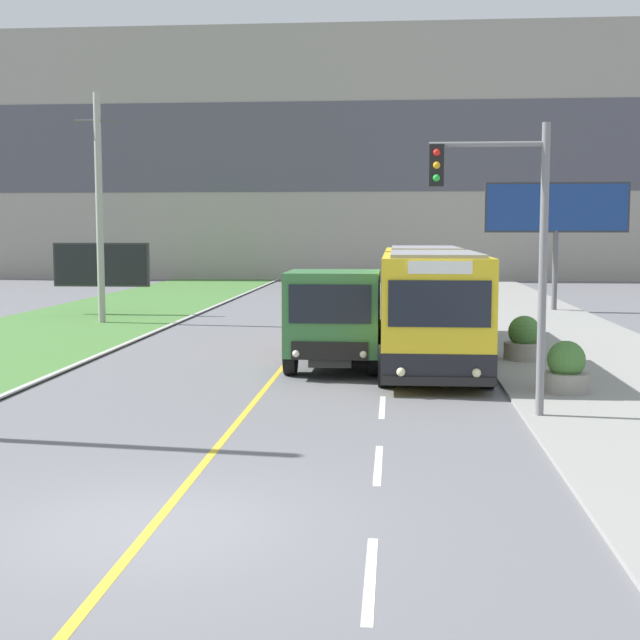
% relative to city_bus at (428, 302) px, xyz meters
% --- Properties ---
extents(ground_plane, '(300.00, 300.00, 0.00)m').
position_rel_city_bus_xyz_m(ground_plane, '(-3.96, -15.33, -1.59)').
color(ground_plane, slate).
extents(lane_marking_centre, '(2.88, 140.00, 0.01)m').
position_rel_city_bus_xyz_m(lane_marking_centre, '(-3.61, -13.44, -1.59)').
color(lane_marking_centre, gold).
rests_on(lane_marking_centre, ground_plane).
extents(apartment_block_background, '(80.00, 8.04, 18.53)m').
position_rel_city_bus_xyz_m(apartment_block_background, '(-3.96, 43.55, 7.67)').
color(apartment_block_background, gray).
rests_on(apartment_block_background, ground_plane).
extents(city_bus, '(2.68, 13.04, 3.13)m').
position_rel_city_bus_xyz_m(city_bus, '(0.00, 0.00, 0.00)').
color(city_bus, yellow).
rests_on(city_bus, ground_plane).
extents(dump_truck, '(2.45, 6.87, 2.63)m').
position_rel_city_bus_xyz_m(dump_truck, '(-2.53, -2.47, -0.27)').
color(dump_truck, black).
rests_on(dump_truck, ground_plane).
extents(utility_pole_far, '(1.80, 0.28, 9.00)m').
position_rel_city_bus_xyz_m(utility_pole_far, '(-12.56, 8.48, 2.96)').
color(utility_pole_far, '#9E9E99').
rests_on(utility_pole_far, ground_plane).
extents(traffic_light_mast, '(2.28, 0.32, 5.71)m').
position_rel_city_bus_xyz_m(traffic_light_mast, '(1.20, -8.47, 2.05)').
color(traffic_light_mast, slate).
rests_on(traffic_light_mast, ground_plane).
extents(billboard_large, '(6.38, 0.24, 5.82)m').
position_rel_city_bus_xyz_m(billboard_large, '(6.25, 15.12, 2.92)').
color(billboard_large, '#59595B').
rests_on(billboard_large, ground_plane).
extents(billboard_small, '(4.22, 0.24, 3.14)m').
position_rel_city_bus_xyz_m(billboard_small, '(-13.67, 11.88, 0.53)').
color(billboard_small, '#59595B').
rests_on(billboard_small, ground_plane).
extents(planter_round_near, '(1.06, 1.06, 1.15)m').
position_rel_city_bus_xyz_m(planter_round_near, '(2.85, -5.85, -1.01)').
color(planter_round_near, gray).
rests_on(planter_round_near, sidewalk_right).
extents(planter_round_second, '(1.11, 1.11, 1.23)m').
position_rel_city_bus_xyz_m(planter_round_second, '(2.64, -0.83, -0.98)').
color(planter_round_second, gray).
rests_on(planter_round_second, sidewalk_right).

